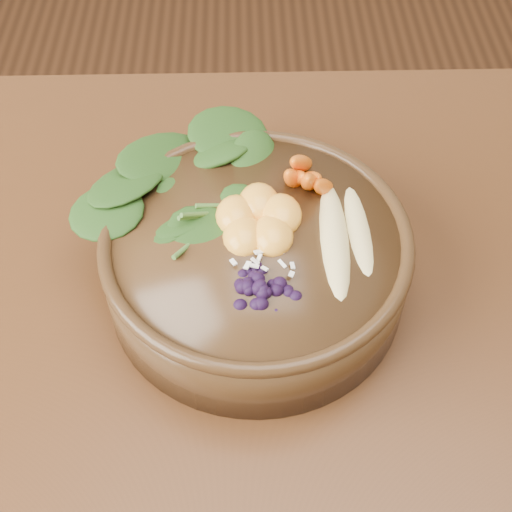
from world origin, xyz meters
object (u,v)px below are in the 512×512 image
mandarin_cluster (258,211)px  blueberry_pile (259,275)px  kale_heap (209,173)px  banana_halves (348,224)px  carrot_cluster (312,147)px  stoneware_bowl (256,263)px

mandarin_cluster → blueberry_pile: (-0.00, -0.07, 0.00)m
kale_heap → banana_halves: 0.13m
carrot_cluster → kale_heap: bearing=-169.5°
banana_halves → blueberry_pile: size_ratio=1.21×
kale_heap → blueberry_pile: kale_heap is taller
kale_heap → banana_halves: kale_heap is taller
kale_heap → banana_halves: bearing=-25.6°
carrot_cluster → banana_halves: size_ratio=0.49×
stoneware_bowl → banana_halves: (0.08, 0.00, 0.05)m
carrot_cluster → blueberry_pile: carrot_cluster is taller
banana_halves → kale_heap: bearing=156.5°
carrot_cluster → mandarin_cluster: size_ratio=0.87×
banana_halves → mandarin_cluster: size_ratio=1.76×
stoneware_bowl → mandarin_cluster: mandarin_cluster is taller
stoneware_bowl → carrot_cluster: carrot_cluster is taller
mandarin_cluster → kale_heap: bearing=136.2°
stoneware_bowl → banana_halves: bearing=0.7°
banana_halves → mandarin_cluster: mandarin_cluster is taller
kale_heap → banana_halves: size_ratio=1.17×
stoneware_bowl → kale_heap: (-0.04, 0.06, 0.06)m
blueberry_pile → stoneware_bowl: bearing=90.8°
banana_halves → blueberry_pile: 0.09m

